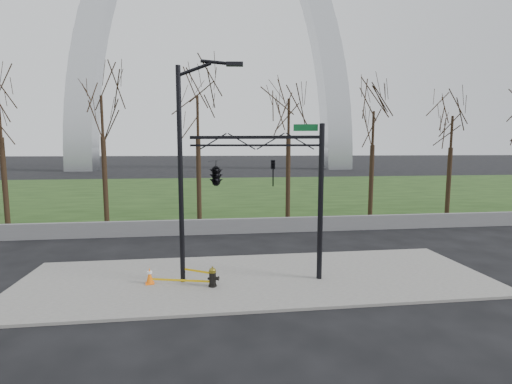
{
  "coord_description": "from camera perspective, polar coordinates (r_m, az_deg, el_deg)",
  "views": [
    {
      "loc": [
        -1.85,
        -13.85,
        5.08
      ],
      "look_at": [
        0.24,
        2.0,
        3.2
      ],
      "focal_mm": 26.04,
      "sensor_mm": 36.0,
      "label": 1
    }
  ],
  "objects": [
    {
      "name": "gateway_arch",
      "position": [
        93.0,
        -6.59,
        23.81
      ],
      "size": [
        66.0,
        6.0,
        65.0
      ],
      "primitive_type": null,
      "color": "#B7BABE",
      "rests_on": "ground"
    },
    {
      "name": "traffic_cone",
      "position": [
        14.6,
        -16.02,
        -12.24
      ],
      "size": [
        0.37,
        0.37,
        0.61
      ],
      "rotation": [
        0.0,
        0.0,
        0.18
      ],
      "color": "orange",
      "rests_on": "sidewalk"
    },
    {
      "name": "street_light",
      "position": [
        13.74,
        -10.64,
        4.97
      ],
      "size": [
        2.39,
        0.43,
        8.21
      ],
      "rotation": [
        0.0,
        0.0,
        -0.1
      ],
      "color": "black",
      "rests_on": "ground"
    },
    {
      "name": "traffic_signal_mast",
      "position": [
        14.24,
        -3.15,
        2.93
      ],
      "size": [
        4.97,
        2.54,
        6.0
      ],
      "rotation": [
        0.0,
        0.0,
        -0.24
      ],
      "color": "black",
      "rests_on": "ground"
    },
    {
      "name": "ground",
      "position": [
        14.87,
        0.09,
        -13.28
      ],
      "size": [
        500.0,
        500.0,
        0.0
      ],
      "primitive_type": "plane",
      "color": "black",
      "rests_on": "ground"
    },
    {
      "name": "grass_strip",
      "position": [
        44.18,
        -5.06,
        0.11
      ],
      "size": [
        120.0,
        40.0,
        0.06
      ],
      "primitive_type": "cube",
      "color": "#1C3212",
      "rests_on": "ground"
    },
    {
      "name": "tree_row",
      "position": [
        27.28,
        11.16,
        5.63
      ],
      "size": [
        59.71,
        4.0,
        9.26
      ],
      "color": "black",
      "rests_on": "ground"
    },
    {
      "name": "sidewalk",
      "position": [
        14.85,
        0.09,
        -13.1
      ],
      "size": [
        18.0,
        6.0,
        0.1
      ],
      "primitive_type": "cube",
      "color": "slate",
      "rests_on": "ground"
    },
    {
      "name": "fire_hydrant",
      "position": [
        13.87,
        -6.65,
        -12.88
      ],
      "size": [
        0.47,
        0.3,
        0.74
      ],
      "rotation": [
        0.0,
        0.0,
        -0.32
      ],
      "color": "black",
      "rests_on": "sidewalk"
    },
    {
      "name": "guardrail",
      "position": [
        22.41,
        -2.62,
        -5.23
      ],
      "size": [
        60.0,
        0.3,
        0.9
      ],
      "primitive_type": "cube",
      "color": "#59595B",
      "rests_on": "ground"
    },
    {
      "name": "caution_tape",
      "position": [
        14.2,
        -10.6,
        -12.72
      ],
      "size": [
        2.31,
        0.67,
        0.39
      ],
      "color": "#EAB60C",
      "rests_on": "ground"
    }
  ]
}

